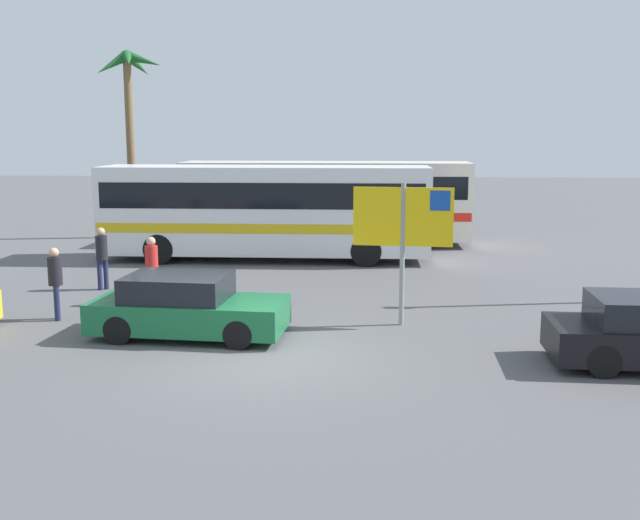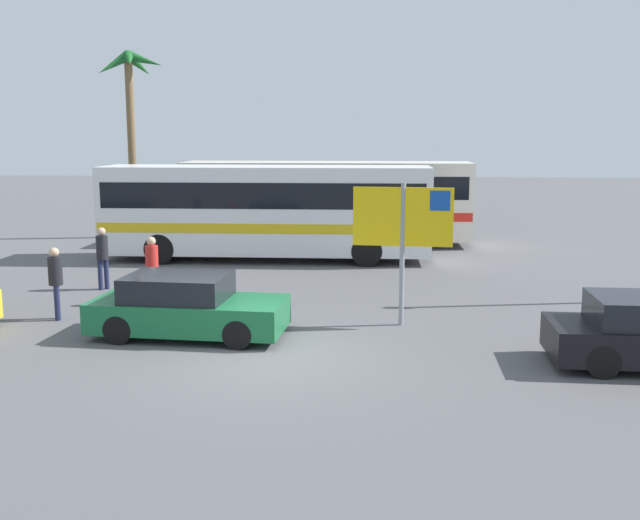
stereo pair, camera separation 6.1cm
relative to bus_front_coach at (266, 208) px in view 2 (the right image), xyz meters
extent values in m
plane|color=#565659|center=(1.49, -11.27, -1.78)|extent=(120.00, 120.00, 0.00)
cube|color=white|center=(0.00, 0.00, -0.06)|extent=(10.98, 2.43, 2.90)
cube|color=black|center=(0.00, 0.00, 0.49)|extent=(10.54, 2.45, 0.84)
cube|color=gold|center=(0.00, 0.00, -0.57)|extent=(10.87, 2.45, 0.32)
cylinder|color=black|center=(3.40, 1.09, -1.28)|extent=(1.00, 0.28, 1.00)
cylinder|color=black|center=(3.40, -1.09, -1.28)|extent=(1.00, 0.28, 1.00)
cylinder|color=black|center=(-3.40, 1.09, -1.28)|extent=(1.00, 0.28, 1.00)
cylinder|color=black|center=(-3.40, -1.09, -1.28)|extent=(1.00, 0.28, 1.00)
cube|color=silver|center=(1.84, 3.72, -0.06)|extent=(10.98, 2.43, 2.90)
cube|color=black|center=(1.84, 3.72, 0.49)|extent=(10.54, 2.45, 0.84)
cube|color=red|center=(1.84, 3.72, -0.57)|extent=(10.87, 2.45, 0.32)
cylinder|color=black|center=(5.24, 4.81, -1.28)|extent=(1.00, 0.28, 1.00)
cylinder|color=black|center=(5.24, 2.64, -1.28)|extent=(1.00, 0.28, 1.00)
cylinder|color=black|center=(-1.57, 4.81, -1.28)|extent=(1.00, 0.28, 1.00)
cylinder|color=black|center=(-1.57, 2.64, -1.28)|extent=(1.00, 0.28, 1.00)
cylinder|color=gray|center=(4.19, -8.49, -0.18)|extent=(0.11, 0.11, 3.20)
cube|color=yellow|center=(4.19, -8.49, 0.67)|extent=(2.20, 0.28, 1.30)
cube|color=#1447A8|center=(4.99, -8.57, 1.04)|extent=(0.44, 0.11, 0.44)
cylinder|color=black|center=(7.63, -10.46, -1.48)|extent=(0.61, 0.18, 0.60)
cylinder|color=black|center=(7.58, -12.00, -1.48)|extent=(0.61, 0.18, 0.60)
cube|color=#196638|center=(-0.34, -9.73, -1.30)|extent=(4.19, 2.10, 0.64)
cube|color=black|center=(-0.58, -9.71, -0.72)|extent=(2.24, 1.79, 0.52)
cylinder|color=black|center=(0.98, -9.03, -1.48)|extent=(0.61, 0.21, 0.60)
cylinder|color=black|center=(0.84, -10.64, -1.48)|extent=(0.61, 0.21, 0.60)
cylinder|color=black|center=(-1.53, -8.82, -1.48)|extent=(0.61, 0.21, 0.60)
cylinder|color=black|center=(-1.66, -10.43, -1.48)|extent=(0.61, 0.21, 0.60)
cylinder|color=#706656|center=(-2.02, -6.89, -1.37)|extent=(0.13, 0.13, 0.83)
cylinder|color=#706656|center=(-1.94, -6.73, -1.37)|extent=(0.13, 0.13, 0.83)
cylinder|color=red|center=(-1.98, -6.81, -0.62)|extent=(0.32, 0.32, 0.66)
sphere|color=tan|center=(-1.98, -6.81, -0.18)|extent=(0.23, 0.23, 0.23)
cylinder|color=#1E2347|center=(-3.78, -8.43, -1.37)|extent=(0.13, 0.13, 0.82)
cylinder|color=#1E2347|center=(-3.70, -8.59, -1.37)|extent=(0.13, 0.13, 0.82)
cylinder|color=black|center=(-3.74, -8.51, -0.64)|extent=(0.32, 0.32, 0.65)
sphere|color=tan|center=(-3.74, -8.51, -0.20)|extent=(0.22, 0.22, 0.22)
cylinder|color=#1E2347|center=(-3.91, -5.20, -1.36)|extent=(0.13, 0.13, 0.84)
cylinder|color=#1E2347|center=(-3.78, -5.07, -1.36)|extent=(0.13, 0.13, 0.84)
cylinder|color=black|center=(-3.85, -5.14, -0.62)|extent=(0.32, 0.32, 0.66)
sphere|color=tan|center=(-3.85, -5.14, -0.17)|extent=(0.23, 0.23, 0.23)
cylinder|color=brown|center=(-6.19, 5.18, 1.77)|extent=(0.32, 0.32, 7.11)
cone|color=#195623|center=(-5.50, 5.15, 5.33)|extent=(1.52, 0.51, 0.82)
cone|color=#195623|center=(-5.93, 5.77, 5.20)|extent=(0.99, 1.53, 1.05)
cone|color=#195623|center=(-6.78, 5.51, 5.30)|extent=(1.53, 1.10, 0.88)
cone|color=#195623|center=(-6.67, 4.81, 5.16)|extent=(1.42, 1.24, 1.12)
cone|color=#195623|center=(-5.95, 4.54, 5.31)|extent=(0.93, 1.56, 0.86)
camera|label=1|loc=(3.33, -24.88, 2.49)|focal=41.78mm
camera|label=2|loc=(3.39, -24.88, 2.49)|focal=41.78mm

